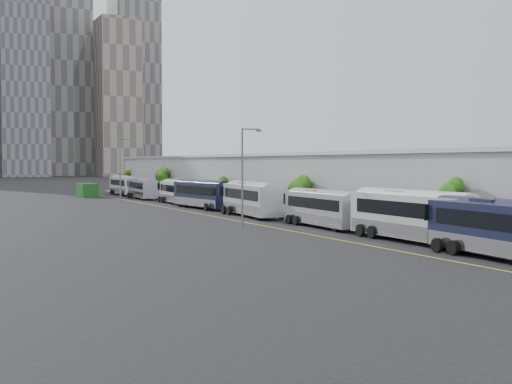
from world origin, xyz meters
TOP-DOWN VIEW (x-y plane):
  - sidewalk at (9.00, 55.00)m, footprint 10.00×170.00m
  - lane_line at (-1.50, 55.00)m, footprint 0.12×160.00m
  - depot at (12.99, 55.00)m, footprint 12.45×160.40m
  - bus_1 at (1.67, 21.94)m, footprint 3.62×13.06m
  - bus_2 at (2.75, 32.61)m, footprint 2.99×13.52m
  - bus_3 at (2.80, 46.22)m, footprint 3.04×12.07m
  - bus_4 at (2.26, 61.02)m, footprint 3.95×13.44m
  - bus_5 at (2.17, 76.29)m, footprint 3.73×13.09m
  - bus_6 at (2.61, 88.39)m, footprint 3.46×12.15m
  - bus_7 at (1.94, 103.96)m, footprint 3.12×12.11m
  - bus_8 at (2.63, 119.08)m, footprint 2.77×12.36m
  - tree_1 at (5.85, 32.19)m, footprint 1.91×1.91m
  - tree_2 at (5.54, 55.97)m, footprint 2.52×2.52m
  - tree_3 at (5.81, 79.05)m, footprint 1.98×1.98m
  - tree_4 at (5.65, 105.10)m, footprint 2.29×2.29m
  - tree_5 at (6.17, 130.92)m, footprint 1.27×1.27m
  - street_lamp_near at (-3.70, 49.64)m, footprint 2.04×0.22m
  - street_lamp_far at (-4.67, 91.90)m, footprint 2.04×0.22m
  - shipping_container at (-5.12, 114.52)m, footprint 2.88×5.70m
  - suv at (-4.00, 121.77)m, footprint 4.23×6.50m

SIDE VIEW (x-z plane):
  - lane_line at x=-1.50m, z-range 0.00..0.02m
  - sidewalk at x=9.00m, z-range 0.00..0.12m
  - suv at x=-4.00m, z-range 0.00..1.66m
  - shipping_container at x=-5.12m, z-range 0.00..2.40m
  - bus_3 at x=2.80m, z-range -0.27..3.22m
  - bus_6 at x=2.61m, z-range -0.27..3.23m
  - bus_7 at x=1.94m, z-range -0.27..3.23m
  - bus_8 at x=2.63m, z-range -0.28..3.32m
  - bus_1 at x=1.67m, z-range -0.29..3.47m
  - bus_5 at x=2.17m, z-range -0.29..3.48m
  - bus_4 at x=2.26m, z-range -0.30..3.57m
  - bus_2 at x=2.75m, z-range -0.31..3.63m
  - tree_3 at x=5.81m, z-range 0.94..4.85m
  - tree_2 at x=5.54m, z-range 1.04..5.67m
  - tree_5 at x=6.17m, z-range 1.33..5.45m
  - depot at x=12.99m, z-range -0.09..7.11m
  - tree_1 at x=5.85m, z-range 1.35..6.01m
  - tree_4 at x=5.65m, z-range 1.40..6.55m
  - street_lamp_near at x=-3.70m, z-range 0.69..9.99m
  - street_lamp_far at x=-4.67m, z-range 0.70..10.31m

